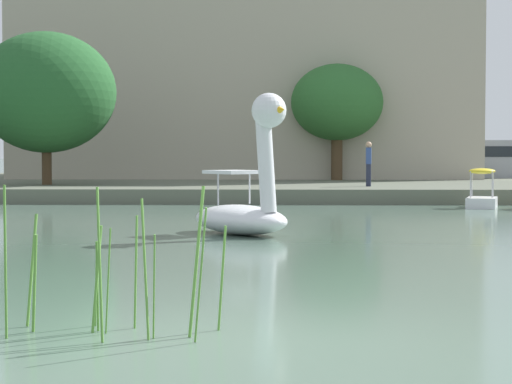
# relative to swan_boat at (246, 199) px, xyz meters

# --- Properties ---
(ground_plane) EXTENTS (532.76, 532.76, 0.00)m
(ground_plane) POSITION_rel_swan_boat_xyz_m (0.24, -11.86, -0.83)
(ground_plane) COLOR #567060
(shore_bank_far) EXTENTS (120.39, 27.46, 0.55)m
(shore_bank_far) POSITION_rel_swan_boat_xyz_m (0.24, 26.13, -0.55)
(shore_bank_far) COLOR #5B6051
(shore_bank_far) RESTS_ON ground_plane
(swan_boat) EXTENTS (3.00, 3.19, 3.22)m
(swan_boat) POSITION_rel_swan_boat_xyz_m (0.00, 0.00, 0.00)
(swan_boat) COLOR white
(swan_boat) RESTS_ON ground_plane
(pedal_boat_yellow) EXTENTS (1.43, 2.00, 1.36)m
(pedal_boat_yellow) POSITION_rel_swan_boat_xyz_m (7.72, 10.76, -0.43)
(pedal_boat_yellow) COLOR white
(pedal_boat_yellow) RESTS_ON ground_plane
(tree_broadleaf_right) EXTENTS (5.43, 5.41, 5.63)m
(tree_broadleaf_right) POSITION_rel_swan_boat_xyz_m (3.57, 23.99, 3.47)
(tree_broadleaf_right) COLOR #4C3823
(tree_broadleaf_right) RESTS_ON shore_bank_far
(tree_sapling_by_fence) EXTENTS (6.66, 6.53, 6.34)m
(tree_sapling_by_fence) POSITION_rel_swan_boat_xyz_m (-8.90, 17.25, 3.55)
(tree_sapling_by_fence) COLOR #4C3823
(tree_sapling_by_fence) RESTS_ON shore_bank_far
(person_on_path) EXTENTS (0.24, 0.25, 1.77)m
(person_on_path) POSITION_rel_swan_boat_xyz_m (4.31, 15.64, 0.68)
(person_on_path) COLOR #23283D
(person_on_path) RESTS_ON shore_bank_far
(parked_van) EXTENTS (4.59, 2.24, 1.98)m
(parked_van) POSITION_rel_swan_boat_xyz_m (11.08, 27.97, 0.79)
(parked_van) COLOR gray
(parked_van) RESTS_ON shore_bank_far
(apartment_block) EXTENTS (23.78, 13.47, 12.92)m
(apartment_block) POSITION_rel_swan_boat_xyz_m (-1.02, 31.27, 6.19)
(apartment_block) COLOR #B2A893
(apartment_block) RESTS_ON shore_bank_far
(reed_clump_foreground) EXTENTS (2.24, 1.12, 1.57)m
(reed_clump_foreground) POSITION_rel_swan_boat_xyz_m (-0.99, -11.79, -0.18)
(reed_clump_foreground) COLOR #568E38
(reed_clump_foreground) RESTS_ON ground_plane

